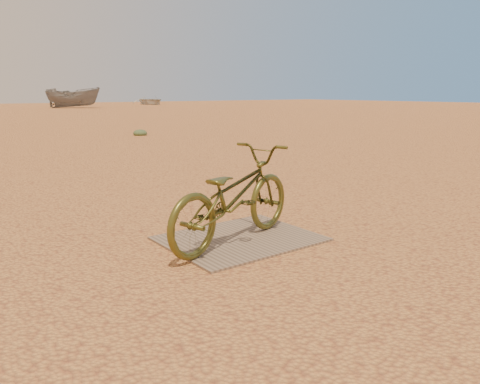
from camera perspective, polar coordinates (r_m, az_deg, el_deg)
ground at (r=5.07m, az=5.32°, el=-4.92°), size 120.00×120.00×0.00m
plywood_board at (r=4.80m, az=0.00°, el=-5.72°), size 1.49×1.19×0.02m
bicycle at (r=4.53m, az=-0.86°, el=-0.50°), size 1.89×1.09×0.94m
boat_mid_right at (r=45.54m, az=-19.66°, el=10.80°), size 5.04×3.92×1.85m
boat_far_right at (r=54.94m, az=-10.85°, el=10.93°), size 3.80×4.94×0.95m
kale_b at (r=16.53m, az=-12.07°, el=6.77°), size 0.47×0.47×0.26m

